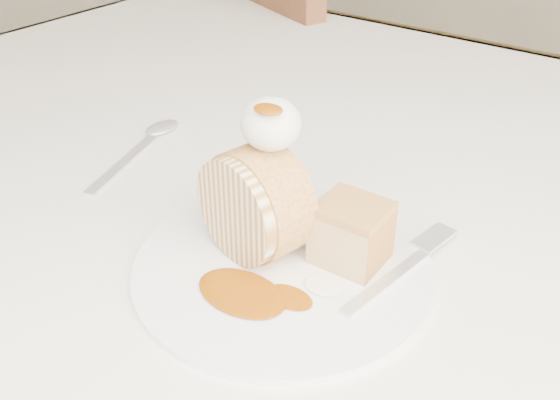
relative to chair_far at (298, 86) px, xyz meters
The scene contains 10 objects.
table 0.74m from the chair_far, 49.66° to the right, with size 1.40×0.90×0.75m.
chair_far is the anchor object (origin of this frame).
plate 0.95m from the chair_far, 55.74° to the right, with size 0.24×0.24×0.01m, color white.
roulade_slice 0.94m from the chair_far, 57.19° to the right, with size 0.09×0.09×0.05m, color beige.
cake_chunk 0.95m from the chair_far, 52.35° to the right, with size 0.05×0.05×0.04m, color tan.
whipped_cream 0.95m from the chair_far, 56.39° to the right, with size 0.05×0.05×0.04m, color silver.
caramel_drizzle 0.97m from the chair_far, 56.45° to the right, with size 0.02×0.02×0.01m, color #7C3A05.
caramel_pool 0.99m from the chair_far, 57.49° to the right, with size 0.07×0.05×0.00m, color #7C3A05, non-canonical shape.
fork 0.97m from the chair_far, 50.84° to the right, with size 0.02×0.14×0.00m, color silver.
spoon 0.80m from the chair_far, 68.58° to the right, with size 0.02×0.16×0.00m, color silver.
Camera 1 is at (0.28, -0.32, 1.07)m, focal length 40.00 mm.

